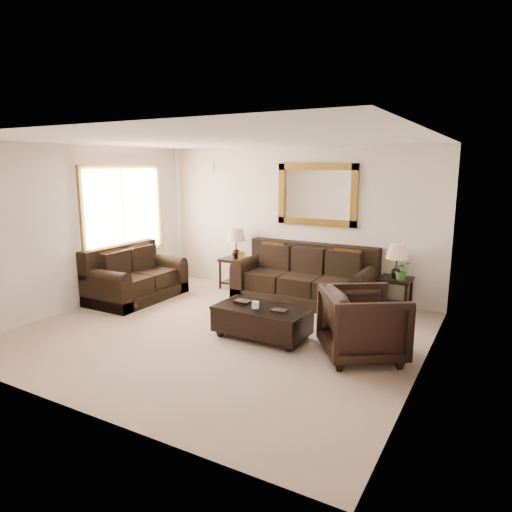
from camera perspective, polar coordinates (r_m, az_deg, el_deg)
The scene contains 11 objects.
room at distance 6.36m, azimuth -4.62°, elevation 2.07°, with size 5.51×5.01×2.71m.
window at distance 8.75m, azimuth -16.20°, elevation 5.48°, with size 0.07×1.96×1.66m.
mirror at distance 8.28m, azimuth 7.60°, elevation 7.61°, with size 1.50×0.06×1.10m.
air_vent at distance 9.40m, azimuth -5.97°, elevation 11.11°, with size 0.25×0.02×0.18m, color #999999.
sofa at distance 8.11m, azimuth 6.17°, elevation -3.12°, with size 2.42×1.05×0.99m.
loveseat at distance 8.49m, azimuth -14.99°, elevation -2.85°, with size 1.01×1.70×0.95m.
end_table_left at distance 8.85m, azimuth -2.49°, elevation 0.89°, with size 0.54×0.54×1.19m.
end_table_right at distance 7.75m, azimuth 17.13°, elevation -1.38°, with size 0.51×0.51×1.12m.
coffee_table at distance 6.39m, azimuth 0.75°, elevation -7.82°, with size 1.32×0.74×0.55m.
armchair at distance 5.83m, azimuth 13.23°, elevation -7.86°, with size 0.93×0.87×0.96m, color black.
potted_plant at distance 7.65m, azimuth 17.78°, elevation -1.99°, with size 0.28×0.32×0.25m, color #295E20.
Camera 1 is at (3.50, -5.22, 2.36)m, focal length 32.00 mm.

